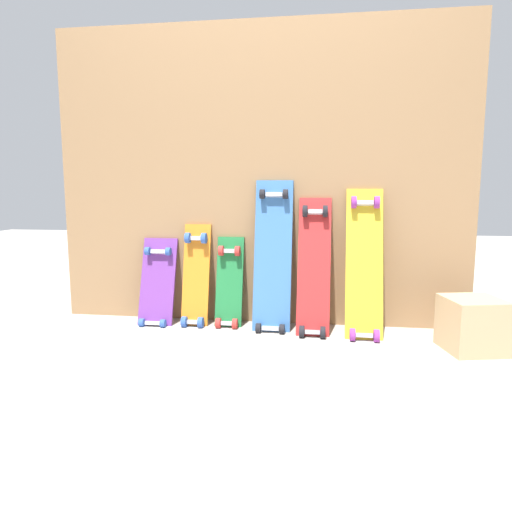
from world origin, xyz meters
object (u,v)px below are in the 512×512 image
at_px(skateboard_red, 314,271).
at_px(skateboard_yellow, 364,268).
at_px(skateboard_green, 229,287).
at_px(skateboard_blue, 273,261).
at_px(skateboard_orange, 196,280).
at_px(skateboard_purple, 157,287).
at_px(wooden_crate, 472,325).

bearing_deg(skateboard_red, skateboard_yellow, -1.82).
relative_size(skateboard_green, skateboard_blue, 0.64).
distance_m(skateboard_red, skateboard_yellow, 0.29).
relative_size(skateboard_orange, skateboard_red, 0.80).
bearing_deg(skateboard_purple, skateboard_yellow, -2.13).
bearing_deg(skateboard_blue, skateboard_green, 175.01).
distance_m(skateboard_orange, skateboard_green, 0.21).
distance_m(skateboard_orange, skateboard_red, 0.73).
distance_m(skateboard_blue, skateboard_yellow, 0.53).
distance_m(skateboard_yellow, wooden_crate, 0.62).
bearing_deg(skateboard_green, wooden_crate, -11.71).
bearing_deg(skateboard_red, skateboard_blue, 172.36).
relative_size(skateboard_green, wooden_crate, 2.19).
distance_m(skateboard_purple, wooden_crate, 1.80).
height_order(skateboard_yellow, wooden_crate, skateboard_yellow).
distance_m(skateboard_blue, wooden_crate, 1.12).
relative_size(skateboard_purple, skateboard_red, 0.71).
xyz_separation_m(skateboard_purple, skateboard_yellow, (1.25, -0.05, 0.16)).
xyz_separation_m(skateboard_orange, skateboard_green, (0.21, 0.00, -0.04)).
bearing_deg(wooden_crate, skateboard_yellow, 158.46).
relative_size(skateboard_blue, skateboard_yellow, 1.06).
height_order(skateboard_red, wooden_crate, skateboard_red).
bearing_deg(skateboard_blue, wooden_crate, -13.37).
bearing_deg(skateboard_purple, skateboard_red, -2.22).
height_order(skateboard_blue, skateboard_yellow, skateboard_blue).
distance_m(skateboard_orange, wooden_crate, 1.57).
xyz_separation_m(skateboard_green, wooden_crate, (1.33, -0.28, -0.10)).
bearing_deg(skateboard_blue, skateboard_red, -7.64).
bearing_deg(skateboard_red, skateboard_orange, 175.85).
bearing_deg(skateboard_yellow, wooden_crate, -21.54).
bearing_deg(wooden_crate, skateboard_blue, 166.63).
relative_size(skateboard_red, wooden_crate, 3.06).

